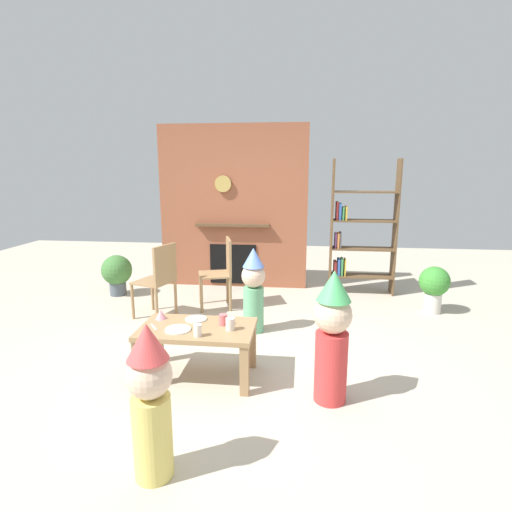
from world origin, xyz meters
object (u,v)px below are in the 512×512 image
object	(u,v)px
child_by_the_chairs	(253,288)
dining_chair_middle	(222,269)
bookshelf	(357,234)
paper_cup_near_left	(223,320)
paper_plate_rear	(178,330)
birthday_cake_slice	(161,314)
potted_plant_tall	(434,285)
potted_plant_short	(117,272)
paper_cup_near_right	(230,324)
paper_plate_front	(196,319)
dining_chair_left	(159,277)
child_with_cone_hat	(150,398)
child_in_pink	(332,334)
coffee_table	(197,336)
paper_cup_center	(198,330)

from	to	relation	value
child_by_the_chairs	dining_chair_middle	xyz separation A→B (m)	(-0.50, 0.76, 0.01)
bookshelf	paper_cup_near_left	xyz separation A→B (m)	(-1.43, -2.60, -0.36)
paper_plate_rear	birthday_cake_slice	world-z (taller)	birthday_cake_slice
birthday_cake_slice	potted_plant_tall	xyz separation A→B (m)	(2.87, 1.76, -0.14)
potted_plant_tall	potted_plant_short	xyz separation A→B (m)	(-4.23, 0.26, -0.02)
paper_cup_near_left	potted_plant_tall	distance (m)	2.94
paper_cup_near_right	paper_plate_front	world-z (taller)	paper_cup_near_right
dining_chair_left	potted_plant_tall	world-z (taller)	dining_chair_left
child_with_cone_hat	potted_plant_tall	bearing A→B (deg)	-40.39
paper_cup_near_left	dining_chair_middle	bearing A→B (deg)	101.60
child_in_pink	potted_plant_tall	distance (m)	2.57
paper_plate_front	child_with_cone_hat	size ratio (longest dim) A/B	0.20
coffee_table	birthday_cake_slice	distance (m)	0.41
paper_plate_front	dining_chair_middle	world-z (taller)	dining_chair_middle
dining_chair_left	paper_cup_near_right	bearing A→B (deg)	147.57
coffee_table	dining_chair_middle	size ratio (longest dim) A/B	1.07
bookshelf	potted_plant_short	world-z (taller)	bookshelf
coffee_table	potted_plant_short	world-z (taller)	potted_plant_short
paper_cup_near_left	child_in_pink	distance (m)	0.95
paper_cup_center	potted_plant_short	distance (m)	2.96
birthday_cake_slice	child_with_cone_hat	xyz separation A→B (m)	(0.40, -1.32, 0.00)
coffee_table	paper_cup_center	xyz separation A→B (m)	(0.06, -0.19, 0.13)
bookshelf	paper_cup_near_right	bearing A→B (deg)	-116.44
potted_plant_tall	dining_chair_middle	bearing A→B (deg)	-178.15
dining_chair_left	dining_chair_middle	world-z (taller)	same
dining_chair_middle	coffee_table	bearing A→B (deg)	78.58
birthday_cake_slice	dining_chair_middle	bearing A→B (deg)	82.59
child_by_the_chairs	birthday_cake_slice	bearing A→B (deg)	-19.85
paper_plate_front	paper_plate_rear	bearing A→B (deg)	-108.99
child_with_cone_hat	potted_plant_tall	distance (m)	3.95
coffee_table	paper_plate_rear	xyz separation A→B (m)	(-0.14, -0.09, 0.09)
bookshelf	paper_plate_front	xyz separation A→B (m)	(-1.69, -2.51, -0.40)
child_with_cone_hat	child_in_pink	bearing A→B (deg)	-50.83
paper_plate_front	dining_chair_middle	bearing A→B (deg)	93.33
paper_cup_near_left	potted_plant_short	bearing A→B (deg)	132.79
paper_cup_near_right	child_with_cone_hat	xyz separation A→B (m)	(-0.26, -1.13, -0.01)
paper_cup_near_right	bookshelf	bearing A→B (deg)	63.56
bookshelf	child_in_pink	size ratio (longest dim) A/B	1.83
bookshelf	birthday_cake_slice	bearing A→B (deg)	-128.42
paper_cup_center	child_with_cone_hat	xyz separation A→B (m)	(-0.02, -0.98, -0.01)
paper_cup_center	child_in_pink	xyz separation A→B (m)	(1.05, -0.05, 0.04)
child_by_the_chairs	paper_plate_rear	bearing A→B (deg)	-4.80
birthday_cake_slice	dining_chair_left	world-z (taller)	dining_chair_left
child_by_the_chairs	dining_chair_left	world-z (taller)	child_by_the_chairs
paper_plate_front	child_with_cone_hat	xyz separation A→B (m)	(0.09, -1.33, 0.04)
birthday_cake_slice	potted_plant_short	distance (m)	2.44
paper_cup_near_right	dining_chair_middle	size ratio (longest dim) A/B	0.12
paper_plate_rear	dining_chair_left	size ratio (longest dim) A/B	0.24
paper_cup_near_left	paper_cup_center	xyz separation A→B (m)	(-0.15, -0.26, 0.00)
dining_chair_middle	child_in_pink	bearing A→B (deg)	105.20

